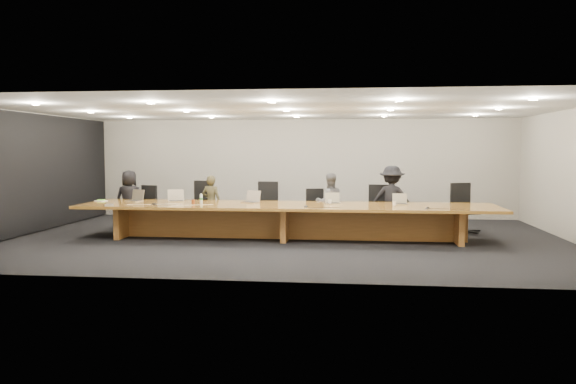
% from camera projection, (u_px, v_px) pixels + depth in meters
% --- Properties ---
extents(ground, '(12.00, 12.00, 0.00)m').
position_uv_depth(ground, '(286.00, 239.00, 12.22)').
color(ground, black).
rests_on(ground, ground).
extents(back_wall, '(12.00, 0.02, 2.80)m').
position_uv_depth(back_wall, '(303.00, 169.00, 16.08)').
color(back_wall, silver).
rests_on(back_wall, ground).
extents(left_wall_panel, '(0.08, 7.84, 2.74)m').
position_uv_depth(left_wall_panel, '(28.00, 175.00, 12.79)').
color(left_wall_panel, black).
rests_on(left_wall_panel, ground).
extents(conference_table, '(9.00, 1.80, 0.75)m').
position_uv_depth(conference_table, '(286.00, 215.00, 12.18)').
color(conference_table, brown).
rests_on(conference_table, ground).
extents(chair_far_left, '(0.69, 0.69, 1.08)m').
position_uv_depth(chair_far_left, '(144.00, 206.00, 13.85)').
color(chair_far_left, black).
rests_on(chair_far_left, ground).
extents(chair_left, '(0.72, 0.72, 1.20)m').
position_uv_depth(chair_left, '(199.00, 205.00, 13.65)').
color(chair_left, black).
rests_on(chair_left, ground).
extents(chair_mid_left, '(0.61, 0.61, 1.19)m').
position_uv_depth(chair_mid_left, '(267.00, 205.00, 13.58)').
color(chair_mid_left, black).
rests_on(chair_mid_left, ground).
extents(chair_mid_right, '(0.63, 0.63, 1.03)m').
position_uv_depth(chair_mid_right, '(316.00, 210.00, 13.38)').
color(chair_mid_right, black).
rests_on(chair_mid_right, ground).
extents(chair_right, '(0.66, 0.66, 1.13)m').
position_uv_depth(chair_right, '(377.00, 208.00, 13.25)').
color(chair_right, black).
rests_on(chair_right, ground).
extents(chair_far_right, '(0.76, 0.76, 1.18)m').
position_uv_depth(chair_far_right, '(465.00, 208.00, 13.04)').
color(chair_far_right, black).
rests_on(chair_far_right, ground).
extents(person_a, '(0.73, 0.51, 1.44)m').
position_uv_depth(person_a, '(130.00, 199.00, 13.80)').
color(person_a, black).
rests_on(person_a, ground).
extents(person_b, '(0.54, 0.41, 1.33)m').
position_uv_depth(person_b, '(211.00, 202.00, 13.57)').
color(person_b, '#39341F').
rests_on(person_b, ground).
extents(person_c, '(0.82, 0.73, 1.38)m').
position_uv_depth(person_c, '(330.00, 202.00, 13.26)').
color(person_c, '#59595B').
rests_on(person_c, ground).
extents(person_d, '(1.11, 0.79, 1.57)m').
position_uv_depth(person_d, '(392.00, 199.00, 13.08)').
color(person_d, black).
rests_on(person_d, ground).
extents(laptop_a, '(0.43, 0.38, 0.28)m').
position_uv_depth(laptop_a, '(134.00, 195.00, 12.90)').
color(laptop_a, tan).
rests_on(laptop_a, conference_table).
extents(laptop_b, '(0.43, 0.38, 0.29)m').
position_uv_depth(laptop_b, '(176.00, 195.00, 12.86)').
color(laptop_b, tan).
rests_on(laptop_b, conference_table).
extents(laptop_c, '(0.43, 0.38, 0.28)m').
position_uv_depth(laptop_c, '(250.00, 196.00, 12.57)').
color(laptop_c, tan).
rests_on(laptop_c, conference_table).
extents(laptop_d, '(0.36, 0.29, 0.25)m').
position_uv_depth(laptop_d, '(333.00, 198.00, 12.32)').
color(laptop_d, tan).
rests_on(laptop_d, conference_table).
extents(laptop_e, '(0.32, 0.24, 0.25)m').
position_uv_depth(laptop_e, '(400.00, 199.00, 12.16)').
color(laptop_e, tan).
rests_on(laptop_e, conference_table).
extents(water_bottle, '(0.07, 0.07, 0.21)m').
position_uv_depth(water_bottle, '(201.00, 199.00, 12.39)').
color(water_bottle, silver).
rests_on(water_bottle, conference_table).
extents(amber_mug, '(0.08, 0.08, 0.10)m').
position_uv_depth(amber_mug, '(193.00, 202.00, 12.31)').
color(amber_mug, brown).
rests_on(amber_mug, conference_table).
extents(paper_cup_near, '(0.10, 0.10, 0.10)m').
position_uv_depth(paper_cup_near, '(330.00, 202.00, 12.25)').
color(paper_cup_near, white).
rests_on(paper_cup_near, conference_table).
extents(paper_cup_far, '(0.11, 0.11, 0.10)m').
position_uv_depth(paper_cup_far, '(394.00, 203.00, 11.94)').
color(paper_cup_far, white).
rests_on(paper_cup_far, conference_table).
extents(notepad, '(0.30, 0.28, 0.01)m').
position_uv_depth(notepad, '(101.00, 201.00, 12.95)').
color(notepad, white).
rests_on(notepad, conference_table).
extents(lime_gadget, '(0.16, 0.09, 0.03)m').
position_uv_depth(lime_gadget, '(101.00, 200.00, 12.97)').
color(lime_gadget, '#63B831').
rests_on(lime_gadget, notepad).
extents(av_box, '(0.22, 0.19, 0.03)m').
position_uv_depth(av_box, '(109.00, 205.00, 11.89)').
color(av_box, '#B9B9BF').
rests_on(av_box, conference_table).
extents(mic_left, '(0.16, 0.16, 0.03)m').
position_uv_depth(mic_left, '(154.00, 204.00, 12.14)').
color(mic_left, black).
rests_on(mic_left, conference_table).
extents(mic_center, '(0.16, 0.16, 0.03)m').
position_uv_depth(mic_center, '(306.00, 206.00, 11.60)').
color(mic_center, black).
rests_on(mic_center, conference_table).
extents(mic_right, '(0.13, 0.13, 0.03)m').
position_uv_depth(mic_right, '(428.00, 208.00, 11.33)').
color(mic_right, black).
rests_on(mic_right, conference_table).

